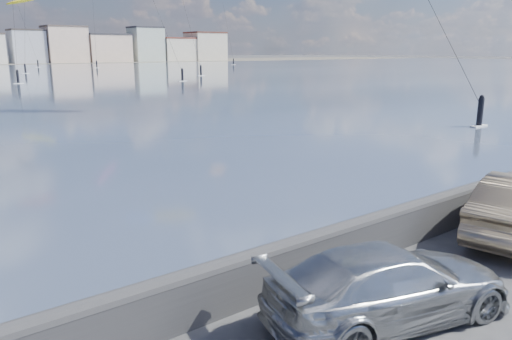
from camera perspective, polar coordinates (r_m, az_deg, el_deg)
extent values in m
cube|color=#28282B|center=(9.77, 0.03, -12.33)|extent=(400.00, 0.35, 0.90)
cylinder|color=#28282B|center=(9.58, 0.03, -9.91)|extent=(400.00, 0.36, 0.36)
cube|color=#B2B7C6|center=(195.82, -24.66, 12.63)|extent=(11.00, 9.00, 11.00)
cube|color=#383330|center=(195.93, -24.83, 14.32)|extent=(11.22, 9.18, 0.60)
cube|color=beige|center=(199.30, -20.97, 13.18)|extent=(14.00, 11.00, 12.50)
cube|color=#4C423D|center=(199.46, -21.13, 15.05)|extent=(14.28, 11.22, 0.60)
cube|color=beige|center=(204.45, -16.69, 13.13)|extent=(16.00, 12.00, 10.00)
cube|color=#2D2D33|center=(204.53, -16.80, 14.61)|extent=(16.32, 12.24, 0.60)
cube|color=#B7C6BC|center=(211.06, -12.43, 13.78)|extent=(12.00, 10.00, 13.00)
cube|color=#2D2D33|center=(211.23, -12.53, 15.62)|extent=(12.24, 10.20, 0.60)
cube|color=beige|center=(217.24, -9.11, 13.38)|extent=(14.00, 11.00, 9.00)
cube|color=brown|center=(217.29, -9.16, 14.65)|extent=(14.28, 11.22, 0.60)
cube|color=beige|center=(224.60, -5.79, 13.80)|extent=(15.00, 12.00, 11.50)
cube|color=#562D23|center=(224.71, -5.82, 15.34)|extent=(15.30, 12.24, 0.60)
imported|color=#A5A9AC|center=(9.37, 15.02, -12.47)|extent=(5.00, 2.95, 1.36)
ellipsoid|color=yellow|center=(123.02, -24.92, 17.18)|extent=(8.00, 4.37, 2.63)
cube|color=white|center=(112.84, -24.83, 10.00)|extent=(1.40, 0.42, 0.08)
cylinder|color=black|center=(112.80, -24.88, 10.46)|extent=(0.36, 0.36, 1.70)
sphere|color=black|center=(112.78, -24.92, 10.91)|extent=(0.28, 0.28, 0.28)
cylinder|color=black|center=(117.72, -24.91, 14.05)|extent=(3.60, 9.31, 13.69)
cube|color=white|center=(93.74, -6.30, 10.67)|extent=(1.40, 0.42, 0.08)
cylinder|color=black|center=(93.69, -6.32, 11.22)|extent=(0.36, 0.36, 1.70)
sphere|color=black|center=(93.66, -6.33, 11.77)|extent=(0.28, 0.28, 0.28)
cube|color=white|center=(79.28, -25.51, 8.93)|extent=(1.40, 0.42, 0.08)
cylinder|color=black|center=(79.23, -25.57, 9.57)|extent=(0.36, 0.36, 1.70)
sphere|color=black|center=(79.19, -25.64, 10.22)|extent=(0.28, 0.28, 0.28)
cylinder|color=black|center=(83.55, -26.02, 16.31)|extent=(2.60, 8.07, 18.55)
cube|color=white|center=(151.47, -23.63, 10.73)|extent=(1.40, 0.42, 0.08)
cylinder|color=black|center=(151.45, -23.66, 11.07)|extent=(0.36, 0.36, 1.70)
sphere|color=black|center=(151.43, -23.69, 11.40)|extent=(0.28, 0.28, 0.28)
cylinder|color=black|center=(156.18, -25.37, 16.03)|extent=(3.96, 10.19, 26.89)
cube|color=white|center=(161.64, -2.59, 11.94)|extent=(1.40, 0.42, 0.08)
cylinder|color=black|center=(161.62, -2.59, 12.26)|extent=(0.36, 0.36, 1.70)
sphere|color=black|center=(161.60, -2.60, 12.57)|extent=(0.28, 0.28, 0.28)
cylinder|color=black|center=(168.63, -3.82, 18.57)|extent=(2.13, 14.19, 36.22)
cube|color=white|center=(140.05, -17.72, 11.07)|extent=(1.40, 0.42, 0.08)
cylinder|color=black|center=(140.02, -17.74, 11.43)|extent=(0.36, 0.36, 1.70)
sphere|color=black|center=(140.00, -17.77, 11.80)|extent=(0.28, 0.28, 0.28)
cylinder|color=black|center=(145.72, -18.14, 17.50)|extent=(4.00, 9.85, 29.91)
cube|color=white|center=(34.46, 24.11, 4.63)|extent=(1.40, 0.42, 0.08)
cylinder|color=black|center=(34.35, 24.26, 6.11)|extent=(0.36, 0.36, 1.70)
sphere|color=black|center=(34.26, 24.41, 7.60)|extent=(0.28, 0.28, 0.28)
cube|color=white|center=(77.99, -8.39, 10.03)|extent=(1.40, 0.42, 0.08)
cylinder|color=black|center=(77.94, -8.42, 10.69)|extent=(0.36, 0.36, 1.70)
sphere|color=black|center=(77.90, -8.44, 11.35)|extent=(0.28, 0.28, 0.28)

